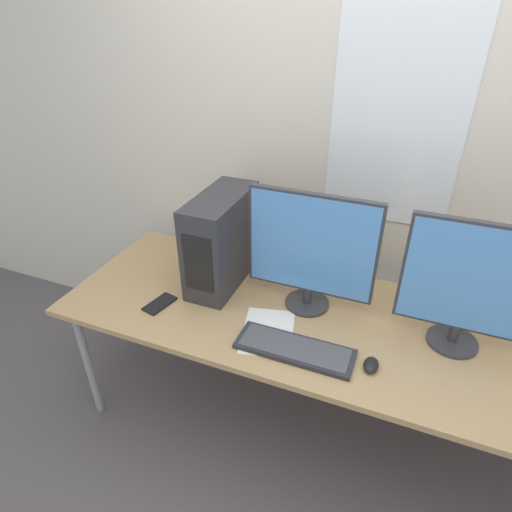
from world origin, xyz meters
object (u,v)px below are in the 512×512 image
object	(u,v)px
pc_tower	(221,240)
monitor_main	(311,250)
mouse	(371,365)
monitor_right_near	(470,285)
cell_phone	(160,304)
keyboard	(295,349)

from	to	relation	value
pc_tower	monitor_main	size ratio (longest dim) A/B	0.83
pc_tower	mouse	world-z (taller)	pc_tower
monitor_right_near	cell_phone	world-z (taller)	monitor_right_near
monitor_right_near	mouse	xyz separation A→B (m)	(-0.28, -0.26, -0.27)
monitor_right_near	cell_phone	xyz separation A→B (m)	(-1.25, -0.23, -0.28)
monitor_main	mouse	size ratio (longest dim) A/B	6.41
monitor_main	cell_phone	size ratio (longest dim) A/B	3.33
keyboard	mouse	bearing A→B (deg)	4.14
monitor_main	keyboard	size ratio (longest dim) A/B	1.18
pc_tower	monitor_right_near	distance (m)	1.07
pc_tower	keyboard	distance (m)	0.63
cell_phone	keyboard	bearing A→B (deg)	7.65
monitor_right_near	mouse	distance (m)	0.47
pc_tower	monitor_main	xyz separation A→B (m)	(0.45, -0.04, 0.07)
pc_tower	keyboard	size ratio (longest dim) A/B	0.98
mouse	cell_phone	size ratio (longest dim) A/B	0.52
keyboard	cell_phone	world-z (taller)	keyboard
pc_tower	mouse	xyz separation A→B (m)	(0.78, -0.33, -0.21)
mouse	monitor_right_near	bearing A→B (deg)	42.86
monitor_main	keyboard	distance (m)	0.42
monitor_right_near	mouse	bearing A→B (deg)	-137.14
monitor_main	cell_phone	distance (m)	0.74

